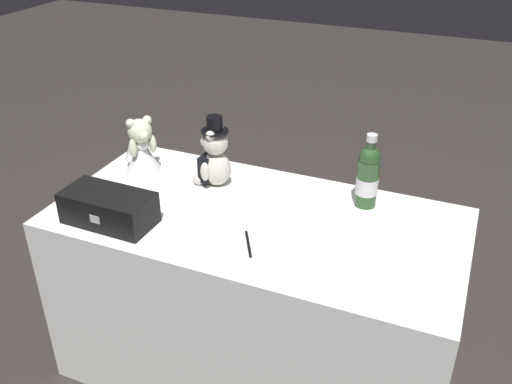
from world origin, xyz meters
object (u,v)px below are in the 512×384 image
teddy_bear_bride (140,147)px  signing_pen (248,243)px  teddy_bear_groom (214,158)px  gift_case_black (109,208)px  champagne_bottle (368,176)px

teddy_bear_bride → signing_pen: teddy_bear_bride is taller
teddy_bear_groom → gift_case_black: size_ratio=0.88×
signing_pen → teddy_bear_bride: bearing=152.3°
teddy_bear_bride → gift_case_black: 0.41m
champagne_bottle → gift_case_black: bearing=-149.8°
teddy_bear_groom → signing_pen: 0.45m
teddy_bear_groom → teddy_bear_bride: 0.33m
teddy_bear_groom → signing_pen: (0.29, -0.33, -0.11)m
teddy_bear_groom → teddy_bear_bride: size_ratio=1.20×
signing_pen → gift_case_black: (-0.50, -0.06, 0.05)m
teddy_bear_groom → gift_case_black: teddy_bear_groom is taller
teddy_bear_bride → champagne_bottle: bearing=4.9°
teddy_bear_groom → champagne_bottle: (0.59, 0.07, 0.01)m
gift_case_black → champagne_bottle: bearing=30.2°
teddy_bear_bride → champagne_bottle: size_ratio=0.84×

